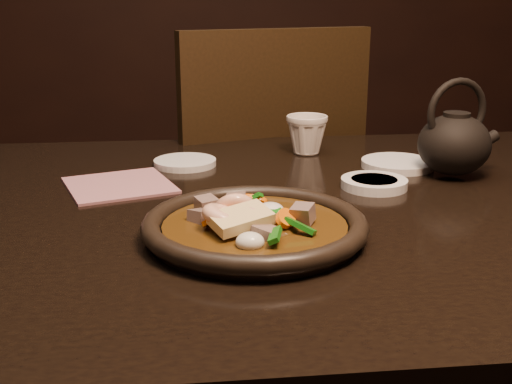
{
  "coord_description": "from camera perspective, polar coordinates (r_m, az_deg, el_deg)",
  "views": [
    {
      "loc": [
        -0.05,
        -0.89,
        1.04
      ],
      "look_at": [
        0.04,
        -0.11,
        0.8
      ],
      "focal_mm": 45.0,
      "sensor_mm": 36.0,
      "label": 1
    }
  ],
  "objects": [
    {
      "name": "plate",
      "position": [
        0.81,
        -0.11,
        -3.14
      ],
      "size": [
        0.28,
        0.28,
        0.03
      ],
      "color": "black",
      "rests_on": "table"
    },
    {
      "name": "tea_cup",
      "position": [
        1.24,
        4.53,
        5.23
      ],
      "size": [
        0.1,
        0.09,
        0.08
      ],
      "primitive_type": "imported",
      "rotation": [
        0.0,
        0.0,
        0.29
      ],
      "color": "beige",
      "rests_on": "table"
    },
    {
      "name": "saucer_right",
      "position": [
        1.17,
        12.45,
        2.46
      ],
      "size": [
        0.13,
        0.13,
        0.01
      ],
      "primitive_type": "cylinder",
      "color": "white",
      "rests_on": "table"
    },
    {
      "name": "stirfry",
      "position": [
        0.8,
        -0.43,
        -2.74
      ],
      "size": [
        0.16,
        0.19,
        0.06
      ],
      "color": "#3A230A",
      "rests_on": "plate"
    },
    {
      "name": "soy_dish",
      "position": [
        1.03,
        10.45,
        0.77
      ],
      "size": [
        0.11,
        0.11,
        0.01
      ],
      "primitive_type": "cylinder",
      "color": "white",
      "rests_on": "table"
    },
    {
      "name": "chair",
      "position": [
        1.58,
        -0.31,
        -1.76
      ],
      "size": [
        0.58,
        0.58,
        0.98
      ],
      "rotation": [
        0.0,
        0.0,
        3.45
      ],
      "color": "black",
      "rests_on": "floor"
    },
    {
      "name": "table",
      "position": [
        0.97,
        -3.23,
        -5.42
      ],
      "size": [
        1.6,
        0.9,
        0.75
      ],
      "color": "black",
      "rests_on": "floor"
    },
    {
      "name": "napkin",
      "position": [
        1.05,
        -12.05,
        0.6
      ],
      "size": [
        0.2,
        0.2,
        0.0
      ],
      "primitive_type": "cube",
      "rotation": [
        0.0,
        0.0,
        0.32
      ],
      "color": "#A2636A",
      "rests_on": "table"
    },
    {
      "name": "teapot",
      "position": [
        1.12,
        17.25,
        4.35
      ],
      "size": [
        0.15,
        0.12,
        0.16
      ],
      "rotation": [
        0.0,
        0.0,
        0.23
      ],
      "color": "black",
      "rests_on": "table"
    },
    {
      "name": "saucer_left",
      "position": [
        1.16,
        -6.33,
        2.63
      ],
      "size": [
        0.11,
        0.11,
        0.01
      ],
      "primitive_type": "cylinder",
      "color": "white",
      "rests_on": "table"
    }
  ]
}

